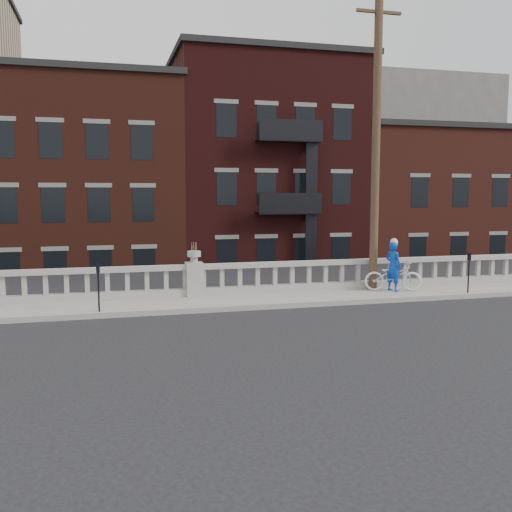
% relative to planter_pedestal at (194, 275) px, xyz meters
% --- Properties ---
extents(ground, '(120.00, 120.00, 0.00)m').
position_rel_planter_pedestal_xyz_m(ground, '(0.00, -3.95, -0.83)').
color(ground, black).
rests_on(ground, ground).
extents(sidewalk, '(32.00, 2.20, 0.15)m').
position_rel_planter_pedestal_xyz_m(sidewalk, '(0.00, -0.95, -0.76)').
color(sidewalk, gray).
rests_on(sidewalk, ground).
extents(balustrade, '(28.00, 0.34, 1.03)m').
position_rel_planter_pedestal_xyz_m(balustrade, '(0.00, 0.00, -0.19)').
color(balustrade, gray).
rests_on(balustrade, sidewalk).
extents(planter_pedestal, '(0.55, 0.55, 1.76)m').
position_rel_planter_pedestal_xyz_m(planter_pedestal, '(0.00, 0.00, 0.00)').
color(planter_pedestal, gray).
rests_on(planter_pedestal, sidewalk).
extents(lower_level, '(80.00, 44.00, 20.80)m').
position_rel_planter_pedestal_xyz_m(lower_level, '(0.56, 19.09, 1.80)').
color(lower_level, '#605E59').
rests_on(lower_level, ground).
extents(utility_pole, '(1.60, 0.28, 10.00)m').
position_rel_planter_pedestal_xyz_m(utility_pole, '(6.20, -0.35, 4.41)').
color(utility_pole, '#422D1E').
rests_on(utility_pole, sidewalk).
extents(parking_meter_b, '(0.10, 0.09, 1.36)m').
position_rel_planter_pedestal_xyz_m(parking_meter_b, '(-2.99, -1.80, 0.17)').
color(parking_meter_b, black).
rests_on(parking_meter_b, sidewalk).
extents(parking_meter_c, '(0.10, 0.09, 1.36)m').
position_rel_planter_pedestal_xyz_m(parking_meter_c, '(8.98, -1.80, 0.17)').
color(parking_meter_c, black).
rests_on(parking_meter_c, sidewalk).
extents(bicycle, '(2.05, 1.23, 1.02)m').
position_rel_planter_pedestal_xyz_m(bicycle, '(6.75, -0.77, -0.17)').
color(bicycle, white).
rests_on(bicycle, sidewalk).
extents(cyclist, '(0.61, 0.73, 1.70)m').
position_rel_planter_pedestal_xyz_m(cyclist, '(6.71, -0.84, 0.17)').
color(cyclist, '#0B3CAF').
rests_on(cyclist, sidewalk).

